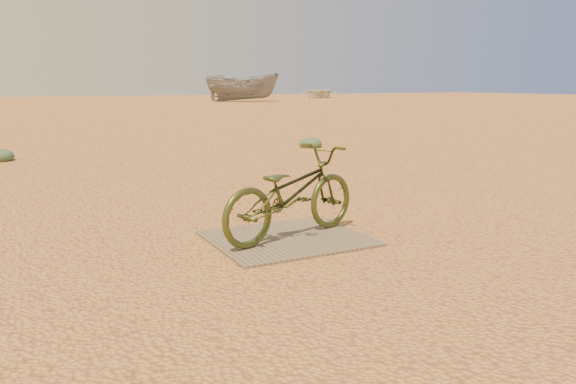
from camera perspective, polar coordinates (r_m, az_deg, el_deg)
name	(u,v)px	position (r m, az deg, el deg)	size (l,w,h in m)	color
ground	(338,247)	(4.86, 5.12, -5.60)	(120.00, 120.00, 0.00)	gold
plywood_board	(288,239)	(5.06, 0.00, -4.75)	(1.35, 1.16, 0.02)	#77664E
bicycle	(291,193)	(4.98, 0.31, -0.10)	(0.53, 1.53, 0.81)	#3D471D
boat_mid_right	(243,87)	(43.11, -4.62, 10.56)	(2.07, 5.51, 2.13)	gray
boat_far_right	(318,92)	(54.30, 3.11, 10.12)	(3.75, 5.25, 1.09)	silver
kale_b	(310,147)	(12.34, 2.30, 4.57)	(0.50, 0.50, 0.28)	#4E6F49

